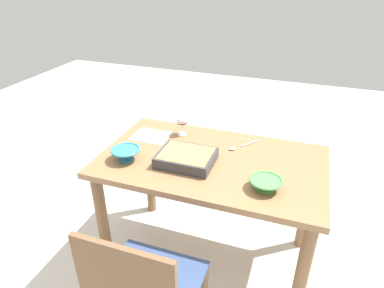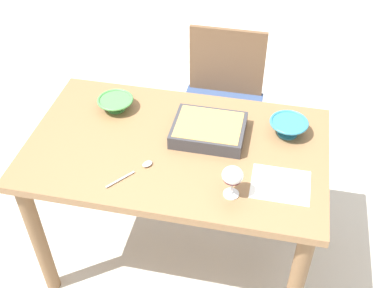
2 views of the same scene
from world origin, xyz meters
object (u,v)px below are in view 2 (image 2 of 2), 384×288
at_px(dining_table, 177,166).
at_px(small_bowl, 288,127).
at_px(casserole_dish, 209,129).
at_px(mixing_bowl, 116,103).
at_px(chair, 222,99).
at_px(serving_spoon, 139,169).
at_px(wine_glass, 232,177).
at_px(napkin, 281,184).

xyz_separation_m(dining_table, small_bowl, (-0.45, -0.17, 0.16)).
xyz_separation_m(casserole_dish, mixing_bowl, (0.45, -0.10, -0.00)).
bearing_deg(chair, serving_spoon, 77.60).
height_order(wine_glass, serving_spoon, wine_glass).
xyz_separation_m(casserole_dish, small_bowl, (-0.33, -0.08, 0.01)).
xyz_separation_m(wine_glass, casserole_dish, (0.15, -0.32, -0.06)).
bearing_deg(napkin, dining_table, -17.51).
relative_size(wine_glass, serving_spoon, 0.74).
bearing_deg(casserole_dish, wine_glass, 114.57).
height_order(mixing_bowl, small_bowl, small_bowl).
distance_m(casserole_dish, serving_spoon, 0.35).
distance_m(chair, small_bowl, 0.75).
xyz_separation_m(wine_glass, small_bowl, (-0.19, -0.40, -0.06)).
relative_size(small_bowl, napkin, 0.73).
bearing_deg(serving_spoon, wine_glass, 171.74).
height_order(serving_spoon, napkin, serving_spoon).
bearing_deg(small_bowl, serving_spoon, 31.41).
height_order(chair, casserole_dish, chair).
bearing_deg(chair, napkin, 112.22).
height_order(chair, napkin, chair).
bearing_deg(wine_glass, small_bowl, -114.93).
bearing_deg(napkin, chair, -67.78).
relative_size(dining_table, wine_glass, 9.37).
bearing_deg(wine_glass, chair, -79.54).
xyz_separation_m(wine_glass, mixing_bowl, (0.60, -0.42, -0.06)).
distance_m(dining_table, mixing_bowl, 0.41).
relative_size(chair, casserole_dish, 2.84).
xyz_separation_m(serving_spoon, napkin, (-0.56, -0.03, -0.01)).
relative_size(casserole_dish, serving_spoon, 1.67).
bearing_deg(wine_glass, dining_table, -40.81).
distance_m(chair, wine_glass, 1.05).
bearing_deg(napkin, serving_spoon, 3.55).
bearing_deg(casserole_dish, dining_table, 35.75).
bearing_deg(dining_table, serving_spoon, 57.54).
bearing_deg(wine_glass, serving_spoon, -8.26).
relative_size(mixing_bowl, napkin, 0.73).
bearing_deg(dining_table, napkin, 162.49).
bearing_deg(small_bowl, casserole_dish, 13.86).
distance_m(chair, casserole_dish, 0.72).
height_order(wine_glass, napkin, wine_glass).
distance_m(small_bowl, napkin, 0.31).
relative_size(chair, serving_spoon, 4.73).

